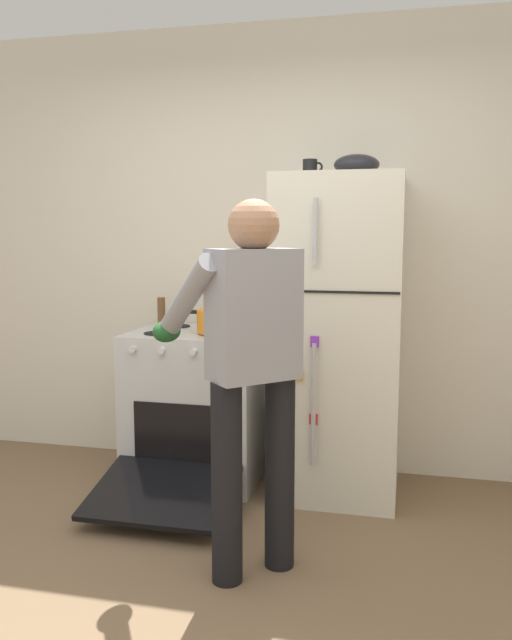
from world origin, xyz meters
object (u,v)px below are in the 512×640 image
(person_cook, at_px, (249,353))
(coffee_mug, at_px, (310,168))
(red_pot, at_px, (221,321))
(refrigerator, at_px, (339,337))
(stove_range, at_px, (197,407))
(mixing_bowl, at_px, (357,165))
(pepper_mill, at_px, (161,311))

(person_cook, bearing_deg, coffee_mug, 84.81)
(coffee_mug, bearing_deg, person_cook, -95.19)
(person_cook, distance_m, red_pot, 1.02)
(red_pot, relative_size, coffee_mug, 3.33)
(refrigerator, xyz_separation_m, stove_range, (-0.83, -0.02, -0.45))
(red_pot, distance_m, coffee_mug, 0.99)
(red_pot, relative_size, mixing_bowl, 1.53)
(stove_range, xyz_separation_m, pepper_mill, (-0.30, 0.22, 0.54))
(coffee_mug, relative_size, pepper_mill, 0.67)
(coffee_mug, distance_m, pepper_mill, 1.28)
(coffee_mug, bearing_deg, pepper_mill, 171.07)
(refrigerator, bearing_deg, pepper_mill, 169.96)
(stove_range, height_order, red_pot, red_pot)
(mixing_bowl, bearing_deg, refrigerator, -179.78)
(stove_range, height_order, pepper_mill, pepper_mill)
(refrigerator, height_order, mixing_bowl, mixing_bowl)
(red_pot, height_order, pepper_mill, pepper_mill)
(refrigerator, xyz_separation_m, coffee_mug, (-0.18, 0.05, 0.93))
(red_pot, bearing_deg, stove_range, 168.55)
(person_cook, bearing_deg, pepper_mill, 125.82)
(refrigerator, bearing_deg, stove_range, -178.81)
(refrigerator, xyz_separation_m, pepper_mill, (-1.13, 0.20, 0.09))
(stove_range, height_order, person_cook, person_cook)
(red_pot, bearing_deg, pepper_mill, 151.48)
(refrigerator, bearing_deg, red_pot, -175.77)
(coffee_mug, bearing_deg, refrigerator, -15.83)
(refrigerator, distance_m, mixing_bowl, 0.94)
(stove_range, bearing_deg, red_pot, -11.45)
(pepper_mill, relative_size, mixing_bowl, 0.69)
(red_pot, bearing_deg, mixing_bowl, 3.80)
(refrigerator, distance_m, coffee_mug, 0.95)
(stove_range, bearing_deg, refrigerator, 1.19)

